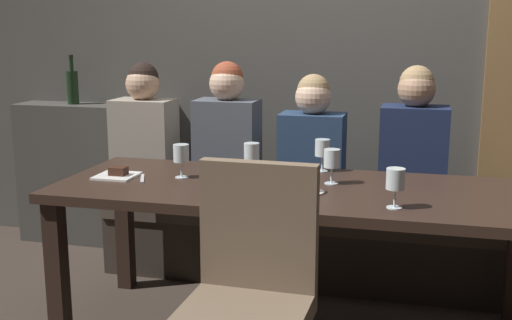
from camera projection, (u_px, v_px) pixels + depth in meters
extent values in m
cube|color=#4C4944|center=(333.00, 20.00, 3.93)|extent=(6.00, 0.12, 3.00)
cube|color=#413E3A|center=(99.00, 174.00, 4.35)|extent=(1.10, 0.28, 0.95)
cube|color=black|center=(57.00, 274.00, 2.93)|extent=(0.08, 0.08, 0.69)
cube|color=black|center=(125.00, 228.00, 3.59)|extent=(0.08, 0.08, 0.69)
cube|color=#302119|center=(294.00, 191.00, 2.93)|extent=(2.20, 0.84, 0.04)
cube|color=#312A23|center=(316.00, 252.00, 3.71)|extent=(2.50, 0.40, 0.35)
cube|color=#473D33|center=(316.00, 215.00, 3.66)|extent=(2.50, 0.44, 0.10)
cube|color=brown|center=(244.00, 318.00, 2.23)|extent=(0.45, 0.45, 0.08)
cube|color=brown|center=(259.00, 225.00, 2.35)|extent=(0.44, 0.07, 0.48)
cube|color=#9E9384|center=(145.00, 148.00, 3.85)|extent=(0.36, 0.24, 0.59)
sphere|color=tan|center=(143.00, 84.00, 3.77)|extent=(0.20, 0.20, 0.20)
sphere|color=black|center=(143.00, 78.00, 3.77)|extent=(0.18, 0.18, 0.18)
cube|color=#4C515B|center=(227.00, 151.00, 3.72)|extent=(0.36, 0.24, 0.60)
sphere|color=#DBB293|center=(227.00, 84.00, 3.64)|extent=(0.20, 0.20, 0.20)
sphere|color=brown|center=(227.00, 77.00, 3.64)|extent=(0.18, 0.18, 0.18)
cube|color=navy|center=(312.00, 160.00, 3.62)|extent=(0.36, 0.24, 0.53)
sphere|color=#DBB293|center=(313.00, 97.00, 3.54)|extent=(0.20, 0.20, 0.20)
sphere|color=#9E7F56|center=(313.00, 91.00, 3.54)|extent=(0.18, 0.18, 0.18)
cube|color=#192342|center=(413.00, 160.00, 3.49)|extent=(0.36, 0.24, 0.59)
sphere|color=tan|center=(417.00, 89.00, 3.41)|extent=(0.20, 0.20, 0.20)
sphere|color=#9E7F56|center=(417.00, 82.00, 3.42)|extent=(0.18, 0.18, 0.18)
cylinder|color=black|center=(73.00, 88.00, 4.26)|extent=(0.08, 0.08, 0.22)
cylinder|color=black|center=(71.00, 64.00, 4.23)|extent=(0.03, 0.03, 0.09)
cylinder|color=black|center=(71.00, 56.00, 4.22)|extent=(0.03, 0.03, 0.02)
cylinder|color=silver|center=(331.00, 183.00, 2.98)|extent=(0.06, 0.06, 0.00)
cylinder|color=silver|center=(331.00, 175.00, 2.97)|extent=(0.01, 0.01, 0.07)
cylinder|color=silver|center=(332.00, 158.00, 2.96)|extent=(0.08, 0.08, 0.08)
cylinder|color=maroon|center=(332.00, 162.00, 2.96)|extent=(0.07, 0.07, 0.04)
cylinder|color=silver|center=(182.00, 177.00, 3.10)|extent=(0.06, 0.06, 0.00)
cylinder|color=silver|center=(182.00, 169.00, 3.09)|extent=(0.01, 0.01, 0.07)
cylinder|color=silver|center=(181.00, 153.00, 3.08)|extent=(0.08, 0.08, 0.08)
cylinder|color=silver|center=(394.00, 208.00, 2.58)|extent=(0.06, 0.06, 0.00)
cylinder|color=silver|center=(395.00, 198.00, 2.57)|extent=(0.01, 0.01, 0.07)
cylinder|color=silver|center=(396.00, 179.00, 2.56)|extent=(0.08, 0.08, 0.08)
cylinder|color=gold|center=(395.00, 184.00, 2.56)|extent=(0.07, 0.07, 0.03)
cylinder|color=silver|center=(322.00, 171.00, 3.24)|extent=(0.06, 0.06, 0.00)
cylinder|color=silver|center=(322.00, 163.00, 3.23)|extent=(0.01, 0.01, 0.07)
cylinder|color=silver|center=(323.00, 148.00, 3.21)|extent=(0.08, 0.08, 0.08)
cylinder|color=maroon|center=(322.00, 152.00, 3.22)|extent=(0.07, 0.07, 0.03)
cylinder|color=silver|center=(252.00, 175.00, 3.14)|extent=(0.06, 0.06, 0.00)
cylinder|color=silver|center=(252.00, 168.00, 3.13)|extent=(0.01, 0.01, 0.07)
cylinder|color=silver|center=(252.00, 152.00, 3.11)|extent=(0.08, 0.08, 0.08)
cylinder|color=gold|center=(252.00, 156.00, 3.12)|extent=(0.07, 0.07, 0.04)
cylinder|color=white|center=(311.00, 192.00, 2.81)|extent=(0.12, 0.12, 0.01)
cylinder|color=white|center=(311.00, 185.00, 2.81)|extent=(0.06, 0.06, 0.06)
cylinder|color=brown|center=(311.00, 180.00, 2.80)|extent=(0.05, 0.05, 0.01)
cube|color=white|center=(117.00, 176.00, 3.12)|extent=(0.19, 0.19, 0.01)
cube|color=#381E14|center=(118.00, 171.00, 3.11)|extent=(0.08, 0.06, 0.04)
cube|color=silver|center=(142.00, 178.00, 3.07)|extent=(0.08, 0.16, 0.01)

